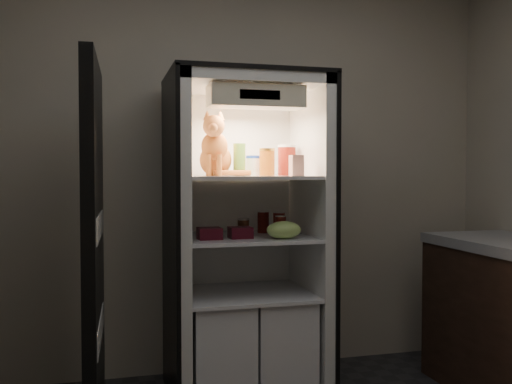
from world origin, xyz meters
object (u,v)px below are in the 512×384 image
(parmesan_shaker, at_px, (239,160))
(grape_bag, at_px, (284,230))
(cream_carton, at_px, (296,166))
(mayo_tub, at_px, (253,166))
(tabby_cat, at_px, (215,152))
(soda_can_a, at_px, (263,222))
(pepper_jar, at_px, (287,160))
(condiment_jar, at_px, (243,226))
(soda_can_b, at_px, (279,223))
(berry_box_left, at_px, (209,233))
(refrigerator, at_px, (244,260))
(soda_can_c, at_px, (281,226))
(salsa_jar, at_px, (267,162))
(berry_box_right, at_px, (240,232))

(parmesan_shaker, distance_m, grape_bag, 0.50)
(cream_carton, bearing_deg, mayo_tub, 120.43)
(tabby_cat, bearing_deg, soda_can_a, 31.43)
(parmesan_shaker, bearing_deg, pepper_jar, 14.47)
(pepper_jar, xyz_separation_m, condiment_jar, (-0.28, -0.03, -0.40))
(condiment_jar, bearing_deg, soda_can_b, -11.75)
(berry_box_left, bearing_deg, cream_carton, -9.84)
(refrigerator, bearing_deg, cream_carton, -45.68)
(soda_can_a, height_order, berry_box_left, soda_can_a)
(tabby_cat, relative_size, soda_can_a, 2.84)
(soda_can_a, bearing_deg, berry_box_left, -146.97)
(refrigerator, xyz_separation_m, tabby_cat, (-0.17, -0.02, 0.64))
(soda_can_c, xyz_separation_m, grape_bag, (-0.02, -0.13, -0.01))
(refrigerator, distance_m, mayo_tub, 0.57)
(tabby_cat, height_order, salsa_jar, tabby_cat)
(refrigerator, xyz_separation_m, grape_bag, (0.17, -0.25, 0.20))
(tabby_cat, bearing_deg, berry_box_right, -35.68)
(soda_can_a, distance_m, soda_can_b, 0.12)
(refrigerator, distance_m, berry_box_right, 0.24)
(mayo_tub, bearing_deg, berry_box_right, -122.35)
(cream_carton, height_order, grape_bag, cream_carton)
(mayo_tub, bearing_deg, condiment_jar, -161.49)
(mayo_tub, height_order, grape_bag, mayo_tub)
(pepper_jar, relative_size, soda_can_c, 1.60)
(grape_bag, bearing_deg, soda_can_a, 94.52)
(grape_bag, height_order, berry_box_left, grape_bag)
(refrigerator, bearing_deg, soda_can_c, -31.69)
(salsa_jar, xyz_separation_m, berry_box_right, (-0.19, -0.11, -0.40))
(soda_can_a, bearing_deg, salsa_jar, -95.76)
(parmesan_shaker, height_order, cream_carton, parmesan_shaker)
(soda_can_a, height_order, grape_bag, soda_can_a)
(parmesan_shaker, height_order, grape_bag, parmesan_shaker)
(cream_carton, bearing_deg, soda_can_a, 106.98)
(parmesan_shaker, distance_m, mayo_tub, 0.13)
(refrigerator, relative_size, soda_can_b, 14.18)
(salsa_jar, relative_size, cream_carton, 1.38)
(refrigerator, height_order, soda_can_c, refrigerator)
(pepper_jar, bearing_deg, berry_box_left, -157.00)
(mayo_tub, distance_m, pepper_jar, 0.22)
(soda_can_a, bearing_deg, tabby_cat, -163.04)
(soda_can_c, bearing_deg, grape_bag, -99.90)
(grape_bag, bearing_deg, parmesan_shaker, 131.67)
(parmesan_shaker, distance_m, salsa_jar, 0.16)
(soda_can_c, height_order, grape_bag, soda_can_c)
(parmesan_shaker, relative_size, soda_can_b, 1.42)
(mayo_tub, relative_size, condiment_jar, 1.25)
(soda_can_b, xyz_separation_m, berry_box_right, (-0.27, -0.14, -0.04))
(grape_bag, bearing_deg, salsa_jar, 100.94)
(soda_can_a, xyz_separation_m, soda_can_c, (0.05, -0.20, -0.01))
(salsa_jar, xyz_separation_m, soda_can_a, (0.01, 0.13, -0.37))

